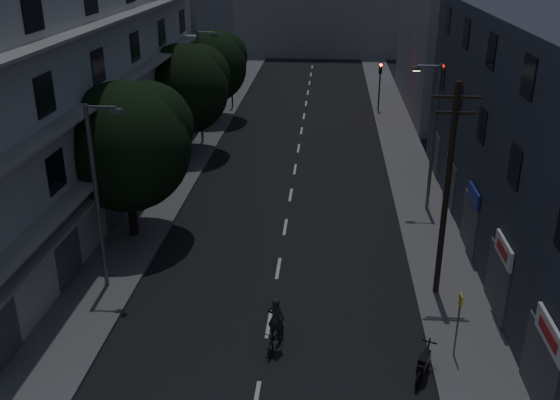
# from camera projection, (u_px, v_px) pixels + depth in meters

# --- Properties ---
(ground) EXTENTS (160.00, 160.00, 0.00)m
(ground) POSITION_uv_depth(u_px,v_px,m) (295.00, 167.00, 41.60)
(ground) COLOR black
(ground) RESTS_ON ground
(sidewalk_left) EXTENTS (3.00, 90.00, 0.15)m
(sidewalk_left) POSITION_uv_depth(u_px,v_px,m) (185.00, 163.00, 42.12)
(sidewalk_left) COLOR #565659
(sidewalk_left) RESTS_ON ground
(sidewalk_right) EXTENTS (3.00, 90.00, 0.15)m
(sidewalk_right) POSITION_uv_depth(u_px,v_px,m) (409.00, 169.00, 41.03)
(sidewalk_right) COLOR #565659
(sidewalk_right) RESTS_ON ground
(lane_markings) EXTENTS (0.15, 60.50, 0.01)m
(lane_markings) POSITION_uv_depth(u_px,v_px,m) (300.00, 139.00, 47.35)
(lane_markings) COLOR beige
(lane_markings) RESTS_ON ground
(building_left) EXTENTS (7.00, 36.00, 14.00)m
(building_left) POSITION_uv_depth(u_px,v_px,m) (66.00, 81.00, 33.34)
(building_left) COLOR #ABABA6
(building_left) RESTS_ON ground
(building_right) EXTENTS (6.19, 28.00, 11.00)m
(building_right) POSITION_uv_depth(u_px,v_px,m) (545.00, 141.00, 28.49)
(building_right) COLOR #2B2F3A
(building_right) RESTS_ON ground
(building_far_left) EXTENTS (6.00, 20.00, 16.00)m
(building_far_left) POSITION_uv_depth(u_px,v_px,m) (186.00, 7.00, 60.55)
(building_far_left) COLOR slate
(building_far_left) RESTS_ON ground
(building_far_right) EXTENTS (6.00, 20.00, 13.00)m
(building_far_right) POSITION_uv_depth(u_px,v_px,m) (446.00, 34.00, 53.86)
(building_far_right) COLOR slate
(building_far_right) RESTS_ON ground
(building_far_end) EXTENTS (24.00, 8.00, 10.00)m
(building_far_end) POSITION_uv_depth(u_px,v_px,m) (315.00, 15.00, 81.07)
(building_far_end) COLOR slate
(building_far_end) RESTS_ON ground
(tree_near) EXTENTS (6.33, 6.33, 7.81)m
(tree_near) POSITION_uv_depth(u_px,v_px,m) (127.00, 141.00, 29.95)
(tree_near) COLOR black
(tree_near) RESTS_ON sidewalk_left
(tree_mid) EXTENTS (6.14, 6.14, 7.55)m
(tree_mid) POSITION_uv_depth(u_px,v_px,m) (185.00, 86.00, 42.25)
(tree_mid) COLOR black
(tree_mid) RESTS_ON sidewalk_left
(tree_far) EXTENTS (5.87, 5.87, 7.26)m
(tree_far) POSITION_uv_depth(u_px,v_px,m) (211.00, 64.00, 50.65)
(tree_far) COLOR black
(tree_far) RESTS_ON sidewalk_left
(traffic_signal_far_right) EXTENTS (0.28, 0.37, 4.10)m
(traffic_signal_far_right) POSITION_uv_depth(u_px,v_px,m) (380.00, 77.00, 53.71)
(traffic_signal_far_right) COLOR black
(traffic_signal_far_right) RESTS_ON sidewalk_right
(traffic_signal_far_left) EXTENTS (0.28, 0.37, 4.10)m
(traffic_signal_far_left) POSITION_uv_depth(u_px,v_px,m) (231.00, 74.00, 54.67)
(traffic_signal_far_left) COLOR black
(traffic_signal_far_left) RESTS_ON sidewalk_left
(street_lamp_left_near) EXTENTS (1.51, 0.25, 8.00)m
(street_lamp_left_near) POSITION_uv_depth(u_px,v_px,m) (98.00, 190.00, 25.35)
(street_lamp_left_near) COLOR slate
(street_lamp_left_near) RESTS_ON sidewalk_left
(street_lamp_right) EXTENTS (1.51, 0.25, 8.00)m
(street_lamp_right) POSITION_uv_depth(u_px,v_px,m) (432.00, 131.00, 33.10)
(street_lamp_right) COLOR slate
(street_lamp_right) RESTS_ON sidewalk_right
(street_lamp_left_far) EXTENTS (1.51, 0.25, 8.00)m
(street_lamp_left_far) POSITION_uv_depth(u_px,v_px,m) (201.00, 82.00, 44.68)
(street_lamp_left_far) COLOR slate
(street_lamp_left_far) RESTS_ON sidewalk_left
(utility_pole) EXTENTS (1.80, 0.24, 9.00)m
(utility_pole) POSITION_uv_depth(u_px,v_px,m) (447.00, 189.00, 24.73)
(utility_pole) COLOR black
(utility_pole) RESTS_ON sidewalk_right
(bus_stop_sign) EXTENTS (0.06, 0.35, 2.52)m
(bus_stop_sign) POSITION_uv_depth(u_px,v_px,m) (459.00, 314.00, 21.80)
(bus_stop_sign) COLOR #595B60
(bus_stop_sign) RESTS_ON sidewalk_right
(motorcycle) EXTENTS (0.89, 1.80, 1.22)m
(motorcycle) POSITION_uv_depth(u_px,v_px,m) (423.00, 365.00, 21.40)
(motorcycle) COLOR black
(motorcycle) RESTS_ON ground
(cyclist) EXTENTS (0.99, 1.80, 2.17)m
(cyclist) POSITION_uv_depth(u_px,v_px,m) (276.00, 332.00, 22.80)
(cyclist) COLOR black
(cyclist) RESTS_ON ground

